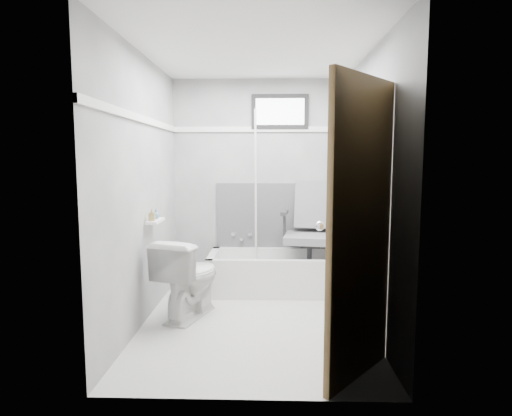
{
  "coord_description": "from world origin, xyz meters",
  "views": [
    {
      "loc": [
        0.12,
        -3.77,
        1.47
      ],
      "look_at": [
        0.0,
        0.35,
        1.0
      ],
      "focal_mm": 30.0,
      "sensor_mm": 36.0,
      "label": 1
    }
  ],
  "objects_px": {
    "bathtub": "(276,272)",
    "door": "(415,240)",
    "office_chair": "(310,231)",
    "soap_bottle_b": "(156,214)",
    "toilet": "(189,278)",
    "soap_bottle_a": "(152,215)"
  },
  "relations": [
    {
      "from": "bathtub",
      "to": "soap_bottle_a",
      "type": "distance_m",
      "value": 1.63
    },
    {
      "from": "toilet",
      "to": "soap_bottle_b",
      "type": "height_order",
      "value": "soap_bottle_b"
    },
    {
      "from": "office_chair",
      "to": "toilet",
      "type": "bearing_deg",
      "value": -136.3
    },
    {
      "from": "office_chair",
      "to": "toilet",
      "type": "relative_size",
      "value": 1.48
    },
    {
      "from": "door",
      "to": "soap_bottle_b",
      "type": "height_order",
      "value": "door"
    },
    {
      "from": "bathtub",
      "to": "door",
      "type": "relative_size",
      "value": 0.75
    },
    {
      "from": "office_chair",
      "to": "door",
      "type": "distance_m",
      "value": 2.3
    },
    {
      "from": "soap_bottle_a",
      "to": "soap_bottle_b",
      "type": "relative_size",
      "value": 1.32
    },
    {
      "from": "door",
      "to": "bathtub",
      "type": "bearing_deg",
      "value": 109.3
    },
    {
      "from": "bathtub",
      "to": "door",
      "type": "distance_m",
      "value": 2.47
    },
    {
      "from": "bathtub",
      "to": "office_chair",
      "type": "relative_size",
      "value": 1.34
    },
    {
      "from": "toilet",
      "to": "soap_bottle_a",
      "type": "height_order",
      "value": "soap_bottle_a"
    },
    {
      "from": "toilet",
      "to": "soap_bottle_a",
      "type": "relative_size",
      "value": 6.58
    },
    {
      "from": "door",
      "to": "soap_bottle_b",
      "type": "bearing_deg",
      "value": 142.47
    },
    {
      "from": "bathtub",
      "to": "soap_bottle_b",
      "type": "bearing_deg",
      "value": -147.32
    },
    {
      "from": "bathtub",
      "to": "soap_bottle_b",
      "type": "distance_m",
      "value": 1.55
    },
    {
      "from": "bathtub",
      "to": "office_chair",
      "type": "bearing_deg",
      "value": 4.26
    },
    {
      "from": "bathtub",
      "to": "toilet",
      "type": "height_order",
      "value": "toilet"
    },
    {
      "from": "bathtub",
      "to": "toilet",
      "type": "relative_size",
      "value": 1.99
    },
    {
      "from": "door",
      "to": "toilet",
      "type": "bearing_deg",
      "value": 139.15
    },
    {
      "from": "bathtub",
      "to": "office_chair",
      "type": "xyz_separation_m",
      "value": [
        0.38,
        0.03,
        0.47
      ]
    },
    {
      "from": "soap_bottle_a",
      "to": "toilet",
      "type": "bearing_deg",
      "value": 8.63
    }
  ]
}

